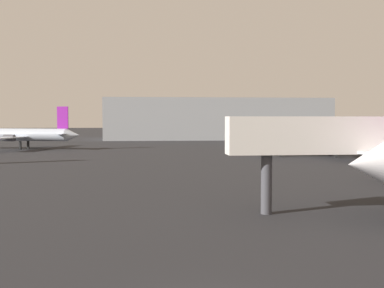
# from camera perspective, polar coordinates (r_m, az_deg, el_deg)

# --- Properties ---
(airplane_distant) EXTENTS (28.45, 20.80, 9.18)m
(airplane_distant) POSITION_cam_1_polar(r_m,az_deg,el_deg) (76.17, 16.49, 0.81)
(airplane_distant) COLOR #B2BCCC
(airplane_distant) RESTS_ON ground_plane
(airplane_far_left) EXTENTS (25.27, 21.49, 8.44)m
(airplane_far_left) POSITION_cam_1_polar(r_m,az_deg,el_deg) (97.86, -20.44, 1.09)
(airplane_far_left) COLOR #B2BCCC
(airplane_far_left) RESTS_ON ground_plane
(terminal_building) EXTENTS (65.13, 26.64, 12.00)m
(terminal_building) POSITION_cam_1_polar(r_m,az_deg,el_deg) (141.35, 2.82, 3.11)
(terminal_building) COLOR #999EA3
(terminal_building) RESTS_ON ground_plane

